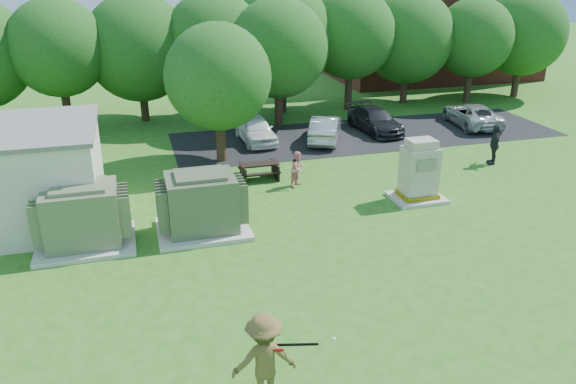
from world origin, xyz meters
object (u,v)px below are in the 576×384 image
object	(u,v)px
car_white	(255,129)
car_silver_a	(325,128)
person_walking_right	(494,144)
generator_cabinet	(419,174)
person_at_picnic	(298,169)
batter	(264,359)
picnic_table	(259,169)
car_silver_b	(472,115)
car_dark	(375,120)
transformer_right	(202,205)
transformer_left	(83,217)

from	to	relation	value
car_white	car_silver_a	size ratio (longest dim) A/B	0.98
person_walking_right	car_white	distance (m)	11.21
generator_cabinet	person_at_picnic	bearing A→B (deg)	147.12
batter	car_white	size ratio (longest dim) A/B	0.54
picnic_table	person_walking_right	distance (m)	10.46
person_at_picnic	car_silver_a	distance (m)	6.31
person_walking_right	car_silver_b	size ratio (longest dim) A/B	0.41
car_dark	car_silver_b	distance (m)	5.57
picnic_table	car_silver_b	world-z (taller)	car_silver_b
person_walking_right	car_dark	distance (m)	6.85
transformer_right	batter	distance (m)	8.14
picnic_table	car_silver_a	xyz separation A→B (m)	(4.38, 4.33, 0.21)
person_walking_right	car_dark	xyz separation A→B (m)	(-2.93, 6.19, -0.28)
car_white	picnic_table	bearing A→B (deg)	-103.48
person_walking_right	car_silver_b	bearing A→B (deg)	-179.89
generator_cabinet	car_dark	size ratio (longest dim) A/B	0.56
picnic_table	person_at_picnic	world-z (taller)	person_at_picnic
batter	person_walking_right	xyz separation A→B (m)	(13.17, 11.45, -0.13)
batter	car_dark	xyz separation A→B (m)	(10.24, 17.63, -0.41)
transformer_left	car_silver_b	xyz separation A→B (m)	(19.65, 9.10, -0.37)
picnic_table	car_silver_b	distance (m)	13.90
person_at_picnic	car_white	size ratio (longest dim) A/B	0.38
transformer_right	batter	bearing A→B (deg)	-88.91
batter	car_silver_a	size ratio (longest dim) A/B	0.53
transformer_left	transformer_right	bearing A→B (deg)	0.00
batter	person_walking_right	world-z (taller)	batter
picnic_table	car_dark	world-z (taller)	car_dark
car_silver_a	generator_cabinet	bearing A→B (deg)	120.25
person_at_picnic	car_silver_a	bearing A→B (deg)	21.54
picnic_table	car_white	bearing A→B (deg)	79.02
car_white	car_silver_b	xyz separation A→B (m)	(12.04, -0.30, -0.04)
transformer_left	car_white	size ratio (longest dim) A/B	0.80
transformer_right	car_white	distance (m)	10.18
generator_cabinet	car_silver_a	world-z (taller)	generator_cabinet
generator_cabinet	car_dark	distance (m)	9.24
generator_cabinet	car_dark	xyz separation A→B (m)	(2.24, 8.96, -0.42)
person_walking_right	car_white	size ratio (longest dim) A/B	0.47
generator_cabinet	batter	distance (m)	11.80
person_walking_right	car_silver_a	size ratio (longest dim) A/B	0.46
car_silver_a	car_dark	size ratio (longest dim) A/B	0.92
transformer_right	person_walking_right	world-z (taller)	transformer_right
transformer_left	generator_cabinet	size ratio (longest dim) A/B	1.27
transformer_right	car_white	bearing A→B (deg)	67.39
batter	picnic_table	bearing A→B (deg)	-100.19
batter	car_white	world-z (taller)	batter
transformer_right	generator_cabinet	bearing A→B (deg)	3.78
car_dark	car_silver_b	xyz separation A→B (m)	(5.55, -0.40, -0.00)
person_at_picnic	person_walking_right	xyz separation A→B (m)	(9.10, 0.23, 0.17)
car_white	person_at_picnic	bearing A→B (deg)	-89.68
picnic_table	person_at_picnic	distance (m)	1.79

